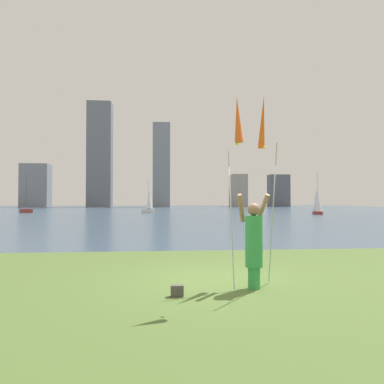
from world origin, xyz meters
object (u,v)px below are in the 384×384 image
object	(u,v)px
kite_flag_left	(237,126)
bag	(177,291)
sailboat_5	(317,201)
kite_flag_right	(263,127)
person	(254,242)
sailboat_2	(26,210)
sailboat_3	(149,202)

from	to	relation	value
kite_flag_left	bag	bearing A→B (deg)	178.97
sailboat_5	kite_flag_right	bearing A→B (deg)	-116.03
kite_flag_left	sailboat_5	bearing A→B (deg)	63.66
person	sailboat_5	xyz separation A→B (m)	(18.24, 37.24, 0.69)
sailboat_2	sailboat_5	xyz separation A→B (m)	(38.92, -9.01, 1.28)
bag	sailboat_5	bearing A→B (deg)	62.26
kite_flag_right	sailboat_2	distance (m)	50.21
person	bag	bearing A→B (deg)	-151.01
kite_flag_right	bag	world-z (taller)	kite_flag_right
sailboat_5	kite_flag_left	bearing A→B (deg)	-116.34
kite_flag_left	sailboat_2	xyz separation A→B (m)	(-20.24, 46.73, -2.86)
person	bag	world-z (taller)	person
sailboat_2	sailboat_3	bearing A→B (deg)	-4.47
sailboat_2	kite_flag_left	bearing A→B (deg)	-66.58
bag	sailboat_2	world-z (taller)	sailboat_2
person	sailboat_2	world-z (taller)	sailboat_2
kite_flag_right	sailboat_2	bearing A→B (deg)	114.93
person	kite_flag_left	bearing A→B (deg)	-119.52
kite_flag_left	sailboat_3	distance (m)	45.48
kite_flag_right	person	bearing A→B (deg)	-118.88
person	bag	size ratio (longest dim) A/B	8.15
kite_flag_left	sailboat_5	xyz separation A→B (m)	(18.68, 37.72, -1.58)
kite_flag_left	person	bearing A→B (deg)	47.75
sailboat_5	person	bearing A→B (deg)	-116.10
sailboat_2	sailboat_3	world-z (taller)	sailboat_2
sailboat_3	person	bearing A→B (deg)	-85.84
kite_flag_left	sailboat_5	world-z (taller)	sailboat_5
sailboat_2	kite_flag_right	bearing A→B (deg)	-65.07
kite_flag_left	sailboat_3	size ratio (longest dim) A/B	0.78
sailboat_2	bag	bearing A→B (deg)	-67.76
sailboat_3	kite_flag_right	bearing A→B (deg)	-85.20
kite_flag_right	sailboat_5	bearing A→B (deg)	63.97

